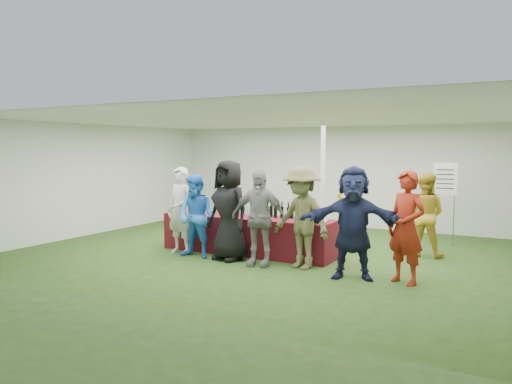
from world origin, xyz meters
The scene contains 18 objects.
ground centered at (0.00, 0.00, 0.00)m, with size 60.00×60.00×0.00m, color #284719.
tent centered at (0.50, 1.20, 1.35)m, with size 10.00×10.00×10.00m.
serving_table centered at (-0.53, -0.29, 0.38)m, with size 3.60×0.80×0.75m, color #5A1112.
wine_bottles centered at (0.09, -0.15, 0.87)m, with size 0.72×0.14×0.32m.
wine_glasses centered at (-1.01, -0.54, 0.86)m, with size 2.71×0.15×0.16m.
water_bottle centered at (-0.55, -0.21, 0.85)m, with size 0.07×0.07×0.23m.
bar_towel centered at (1.01, -0.24, 0.77)m, with size 0.25×0.18×0.03m, color white.
dump_bucket centered at (1.00, -0.51, 0.84)m, with size 0.22×0.22×0.18m, color slate.
wine_list_sign centered at (2.81, 2.53, 1.32)m, with size 0.50×0.03×1.80m.
staff_pourer centered at (1.22, 0.95, 0.86)m, with size 0.63×0.41×1.72m, color yellow.
staff_back centered at (2.64, 1.16, 0.82)m, with size 0.80×0.62×1.65m, color gold.
customer_0 centered at (-1.69, -0.96, 0.87)m, with size 0.63×0.42×1.74m, color silver.
customer_1 centered at (-1.19, -1.10, 0.81)m, with size 0.78×0.61×1.61m, color blue.
customer_2 centered at (-0.55, -0.96, 0.95)m, with size 0.92×0.60×1.89m, color black.
customer_3 centered at (0.17, -1.10, 0.87)m, with size 1.02×0.42×1.74m, color gray.
customer_4 centered at (0.93, -0.93, 0.90)m, with size 1.16×0.67×1.80m, color brown.
customer_5 centered at (1.93, -1.16, 0.92)m, with size 1.70×0.54×1.83m, color #171D3B.
customer_6 centered at (2.75, -1.06, 0.89)m, with size 0.65×0.42×1.78m, color maroon.
Camera 1 is at (4.38, -8.91, 2.11)m, focal length 35.00 mm.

